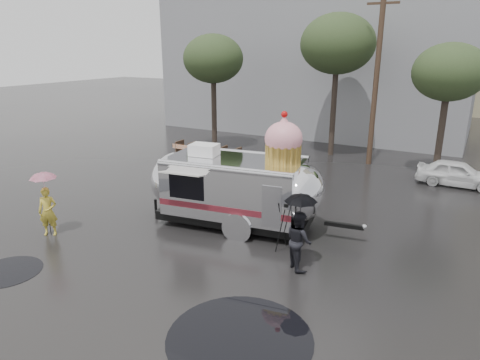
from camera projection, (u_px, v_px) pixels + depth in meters
The scene contains 14 objects.
ground at pixel (180, 256), 13.30m from camera, with size 120.00×120.00×0.00m, color black.
puddles at pixel (173, 270), 12.46m from camera, with size 10.41×10.62×0.01m.
grey_building at pixel (322, 43), 33.19m from camera, with size 22.00×12.00×13.00m, color slate.
utility_pole at pixel (376, 79), 22.40m from camera, with size 1.60×0.28×9.00m.
tree_left at pixel (213, 59), 25.74m from camera, with size 3.64×3.64×6.95m.
tree_mid at pixel (338, 44), 23.88m from camera, with size 4.20×4.20×8.03m.
tree_right at pixel (449, 73), 19.80m from camera, with size 3.36×3.36×6.42m.
barricade_row at pixel (207, 153), 24.03m from camera, with size 4.30×0.80×1.00m.
airstream_trailer at pixel (238, 185), 15.21m from camera, with size 7.96×3.78×4.33m.
person_left at pixel (48, 211), 14.60m from camera, with size 0.61×0.41×1.70m, color gold.
umbrella_pink at pixel (44, 182), 14.28m from camera, with size 1.07×1.07×2.28m.
person_right at pixel (299, 240), 12.36m from camera, with size 0.85×0.47×1.77m, color black.
umbrella_black at pixel (301, 206), 12.05m from camera, with size 1.14×1.14×2.33m.
tripod at pixel (286, 222), 13.40m from camera, with size 0.64×0.64×1.61m.
Camera 1 is at (7.50, -9.53, 6.25)m, focal length 32.00 mm.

